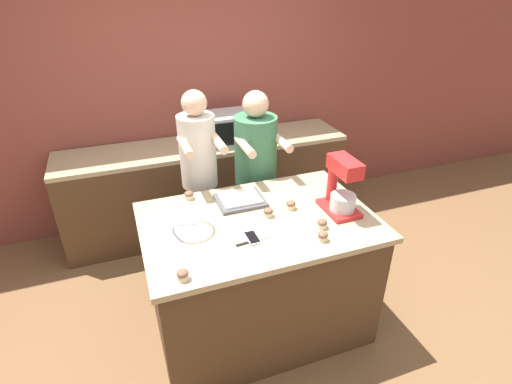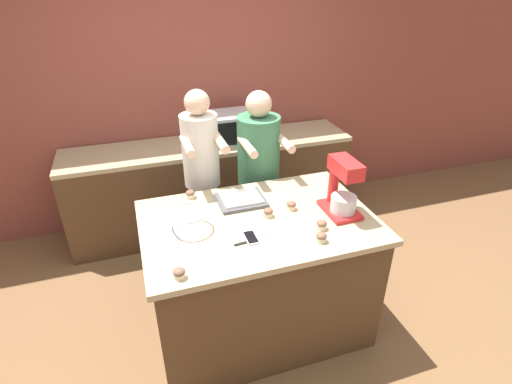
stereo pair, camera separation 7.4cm
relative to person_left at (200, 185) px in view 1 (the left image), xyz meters
The scene contains 18 objects.
ground_plane 1.18m from the person_left, 73.36° to the right, with size 16.00×16.00×0.00m, color brown.
back_wall 1.20m from the person_left, 78.39° to the left, with size 10.00×0.06×2.70m.
island_counter 0.88m from the person_left, 73.36° to the right, with size 1.53×1.01×0.95m.
back_counter 0.87m from the person_left, 73.12° to the left, with size 2.80×0.60×0.92m.
person_left is the anchor object (origin of this frame).
person_right 0.48m from the person_left, ahead, with size 0.36×0.51×1.60m.
stand_mixer 1.16m from the person_left, 46.98° to the right, with size 0.20×0.30×0.39m.
mixing_bowl 0.76m from the person_left, 108.78° to the right, with size 0.26×0.26×0.13m.
baking_tray 0.53m from the person_left, 69.70° to the right, with size 0.33×0.28×0.04m.
microwave_oven 0.90m from the person_left, 56.30° to the left, with size 0.52×0.37×0.28m.
cell_phone 0.94m from the person_left, 83.26° to the right, with size 0.07×0.14×0.01m.
knife 0.97m from the person_left, 84.84° to the right, with size 0.22×0.04×0.01m.
cupcake_0 1.22m from the person_left, 107.30° to the right, with size 0.06×0.06×0.06m.
cupcake_1 1.21m from the person_left, 65.35° to the right, with size 0.06×0.06×0.06m.
cupcake_2 0.80m from the person_left, 67.97° to the right, with size 0.06×0.06×0.06m.
cupcake_3 0.37m from the person_left, 115.36° to the right, with size 0.06×0.06×0.06m.
cupcake_4 0.85m from the person_left, 55.49° to the right, with size 0.06×0.06×0.06m.
cupcake_5 1.14m from the person_left, 59.87° to the right, with size 0.06×0.06×0.06m.
Camera 1 is at (-0.78, -2.08, 2.39)m, focal length 28.00 mm.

